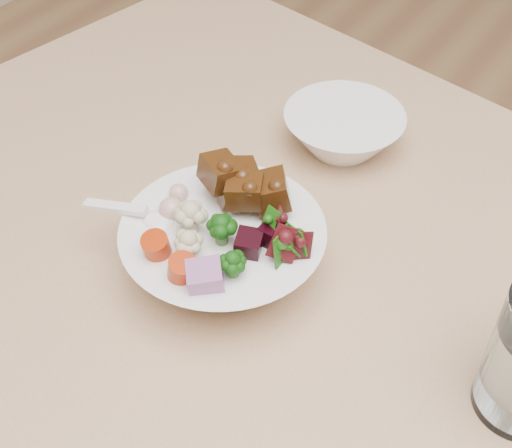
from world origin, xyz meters
The scene contains 3 objects.
food_bowl centered at (-0.52, 0.20, 0.85)m, with size 0.21×0.21×0.11m.
soup_spoon centered at (-0.60, 0.17, 0.87)m, with size 0.10×0.04×0.02m.
side_bowl centered at (-0.52, 0.45, 0.84)m, with size 0.15×0.15×0.05m, color white, non-canonical shape.
Camera 1 is at (-0.23, -0.19, 1.37)m, focal length 50.00 mm.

